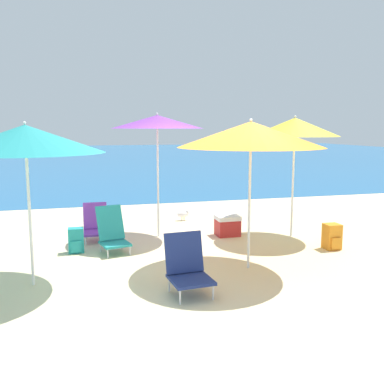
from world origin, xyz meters
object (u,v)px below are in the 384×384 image
at_px(beach_umbrella_orange, 251,135).
at_px(beach_umbrella_teal, 25,139).
at_px(beach_chair_teal, 112,232).
at_px(backpack_orange, 332,237).
at_px(beach_umbrella_purple, 157,122).
at_px(beach_chair_purple, 96,224).
at_px(beach_umbrella_yellow, 295,127).
at_px(cooler_box, 227,226).
at_px(backpack_teal, 76,241).
at_px(beach_chair_navy, 187,266).
at_px(seagull, 183,214).

bearing_deg(beach_umbrella_orange, beach_umbrella_teal, 178.33).
xyz_separation_m(beach_umbrella_teal, beach_chair_teal, (1.12, 1.26, -1.55)).
height_order(beach_chair_teal, backpack_orange, beach_chair_teal).
relative_size(beach_umbrella_purple, beach_chair_purple, 3.47).
xyz_separation_m(beach_chair_purple, backpack_orange, (3.79, -1.65, -0.07)).
relative_size(beach_umbrella_yellow, beach_chair_purple, 3.40).
bearing_deg(beach_umbrella_yellow, cooler_box, 163.09).
bearing_deg(beach_umbrella_purple, beach_chair_teal, -138.33).
bearing_deg(backpack_teal, beach_chair_teal, -9.84).
bearing_deg(backpack_teal, beach_umbrella_purple, 25.63).
bearing_deg(beach_umbrella_purple, beach_chair_navy, -93.50).
relative_size(beach_chair_navy, seagull, 2.69).
height_order(beach_chair_purple, beach_chair_navy, beach_chair_navy).
height_order(beach_umbrella_orange, beach_umbrella_yellow, beach_umbrella_yellow).
bearing_deg(beach_umbrella_orange, beach_chair_navy, -148.50).
bearing_deg(beach_chair_purple, beach_umbrella_orange, -45.70).
height_order(beach_chair_navy, seagull, beach_chair_navy).
distance_m(beach_umbrella_purple, beach_chair_teal, 2.17).
height_order(beach_umbrella_orange, beach_chair_navy, beach_umbrella_orange).
bearing_deg(seagull, beach_chair_navy, -103.30).
bearing_deg(beach_chair_navy, cooler_box, 55.58).
xyz_separation_m(beach_chair_navy, cooler_box, (1.43, 2.52, -0.14)).
distance_m(backpack_teal, cooler_box, 2.79).
distance_m(beach_umbrella_orange, beach_umbrella_teal, 2.95).
bearing_deg(beach_chair_purple, backpack_teal, -113.39).
relative_size(backpack_teal, seagull, 1.51).
bearing_deg(beach_umbrella_teal, beach_chair_teal, 48.45).
bearing_deg(beach_chair_purple, beach_umbrella_teal, -111.54).
bearing_deg(backpack_orange, beach_umbrella_orange, -162.50).
distance_m(beach_umbrella_purple, beach_chair_purple, 2.16).
distance_m(beach_chair_teal, cooler_box, 2.24).
distance_m(beach_umbrella_purple, backpack_teal, 2.53).
bearing_deg(beach_chair_navy, beach_umbrella_orange, 26.70).
xyz_separation_m(beach_chair_teal, beach_chair_navy, (0.74, -2.01, 0.00)).
distance_m(beach_umbrella_teal, cooler_box, 4.10).
xyz_separation_m(beach_umbrella_yellow, beach_chair_navy, (-2.58, -2.18, -1.69)).
bearing_deg(backpack_teal, beach_chair_purple, 65.44).
bearing_deg(beach_umbrella_yellow, beach_chair_navy, -139.84).
xyz_separation_m(beach_chair_purple, backpack_teal, (-0.34, -0.75, -0.08)).
bearing_deg(beach_umbrella_teal, beach_chair_navy, -21.98).
xyz_separation_m(beach_umbrella_orange, beach_chair_purple, (-2.06, 2.20, -1.63)).
height_order(beach_chair_purple, backpack_orange, beach_chair_purple).
distance_m(beach_chair_navy, backpack_orange, 3.06).
bearing_deg(beach_umbrella_purple, beach_chair_purple, 178.09).
bearing_deg(beach_umbrella_teal, seagull, 49.38).
bearing_deg(cooler_box, seagull, 107.77).
bearing_deg(beach_chair_purple, beach_umbrella_purple, -0.74).
bearing_deg(beach_chair_teal, beach_umbrella_yellow, -10.25).
xyz_separation_m(beach_umbrella_orange, backpack_orange, (1.73, 0.54, -1.71)).
xyz_separation_m(beach_umbrella_yellow, backpack_teal, (-3.90, -0.07, -1.82)).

